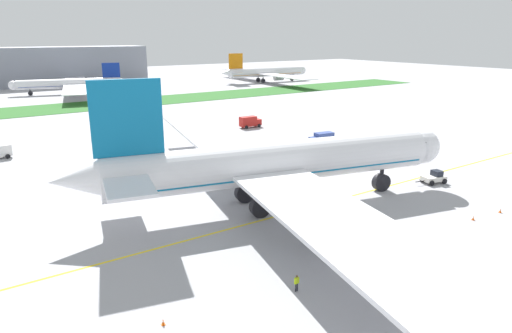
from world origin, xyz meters
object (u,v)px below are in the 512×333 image
ground_crew_marshaller_front (297,282)px  traffic_cone_near_nose (500,211)px  traffic_cone_starboard_wing (473,218)px  parked_airliner_far_centre (265,72)px  ground_crew_wingwalker_starboard (275,177)px  service_truck_baggage_loader (250,122)px  pushback_tug (434,177)px  airliner_foreground (271,164)px  ground_crew_wingwalker_port (318,172)px  service_truck_fuel_bowser (322,139)px  parked_airliner_far_left (72,84)px  traffic_cone_port_wing (163,322)px

ground_crew_marshaller_front → traffic_cone_near_nose: 36.17m
traffic_cone_starboard_wing → parked_airliner_far_centre: bearing=63.2°
ground_crew_wingwalker_starboard → service_truck_baggage_loader: service_truck_baggage_loader is taller
traffic_cone_near_nose → service_truck_baggage_loader: 70.05m
parked_airliner_far_centre → pushback_tug: bearing=-115.8°
airliner_foreground → ground_crew_wingwalker_starboard: bearing=50.7°
pushback_tug → ground_crew_marshaller_front: bearing=-161.9°
ground_crew_wingwalker_port → service_truck_baggage_loader: 46.18m
ground_crew_marshaller_front → service_truck_fuel_bowser: 60.58m
ground_crew_marshaller_front → airliner_foreground: bearing=60.0°
pushback_tug → service_truck_baggage_loader: service_truck_baggage_loader is taller
ground_crew_wingwalker_starboard → parked_airliner_far_centre: parked_airliner_far_centre is taller
ground_crew_wingwalker_port → parked_airliner_far_centre: (87.71, 139.24, 3.99)m
parked_airliner_far_left → traffic_cone_port_wing: bearing=-100.9°
pushback_tug → traffic_cone_port_wing: size_ratio=9.86×
ground_crew_wingwalker_port → traffic_cone_starboard_wing: (4.59, -25.57, -0.76)m
service_truck_baggage_loader → service_truck_fuel_bowser: bearing=-86.7°
ground_crew_marshaller_front → traffic_cone_starboard_wing: 30.58m
ground_crew_wingwalker_starboard → service_truck_fuel_bowser: service_truck_fuel_bowser is taller
traffic_cone_port_wing → parked_airliner_far_centre: parked_airliner_far_centre is taller
traffic_cone_near_nose → traffic_cone_starboard_wing: same height
ground_crew_wingwalker_starboard → parked_airliner_far_left: parked_airliner_far_left is taller
airliner_foreground → traffic_cone_starboard_wing: size_ratio=157.23×
ground_crew_wingwalker_starboard → pushback_tug: bearing=-33.6°
service_truck_fuel_bowser → parked_airliner_far_left: size_ratio=0.08×
ground_crew_wingwalker_port → service_truck_fuel_bowser: service_truck_fuel_bowser is taller
traffic_cone_port_wing → service_truck_fuel_bowser: 68.71m
ground_crew_marshaller_front → ground_crew_wingwalker_starboard: (17.99, 27.78, 0.01)m
pushback_tug → parked_airliner_far_left: 159.56m
ground_crew_marshaller_front → ground_crew_wingwalker_starboard: ground_crew_wingwalker_starboard is taller
parked_airliner_far_left → traffic_cone_near_nose: bearing=-84.6°
airliner_foreground → parked_airliner_far_centre: bearing=54.9°
service_truck_fuel_bowser → service_truck_baggage_loader: bearing=93.3°
traffic_cone_port_wing → parked_airliner_far_centre: bearing=52.2°
airliner_foreground → pushback_tug: airliner_foreground is taller
ground_crew_marshaller_front → traffic_cone_starboard_wing: bearing=0.7°
parked_airliner_far_centre → parked_airliner_far_left: bearing=176.2°
ground_crew_wingwalker_starboard → parked_airliner_far_left: 143.63m
traffic_cone_port_wing → traffic_cone_starboard_wing: bearing=-2.5°
ground_crew_wingwalker_starboard → service_truck_fuel_bowser: (24.44, 15.46, 0.54)m
ground_crew_wingwalker_port → traffic_cone_port_wing: size_ratio=2.97×
traffic_cone_near_nose → parked_airliner_far_left: bearing=95.4°
ground_crew_wingwalker_port → traffic_cone_near_nose: (10.19, -26.18, -0.76)m
ground_crew_wingwalker_port → traffic_cone_near_nose: size_ratio=2.97×
traffic_cone_starboard_wing → service_truck_baggage_loader: size_ratio=0.10×
pushback_tug → service_truck_fuel_bowser: 30.23m
pushback_tug → ground_crew_wingwalker_port: 19.08m
ground_crew_wingwalker_starboard → traffic_cone_starboard_wing: (12.58, -27.38, -0.77)m
airliner_foreground → parked_airliner_far_left: size_ratio=1.20×
service_truck_fuel_bowser → parked_airliner_far_centre: size_ratio=0.07×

